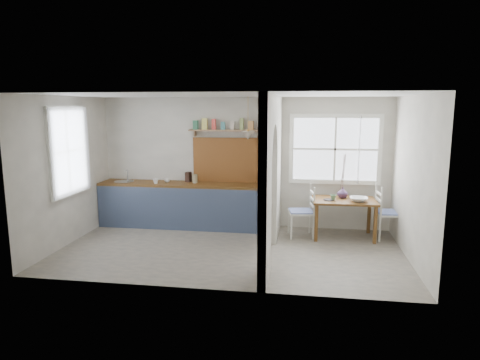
# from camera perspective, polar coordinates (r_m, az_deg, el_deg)

# --- Properties ---
(floor) EXTENTS (5.80, 3.20, 0.01)m
(floor) POSITION_cam_1_polar(r_m,az_deg,el_deg) (7.39, -1.35, -9.33)
(floor) COLOR gray
(floor) RESTS_ON ground
(ceiling) EXTENTS (5.80, 3.20, 0.01)m
(ceiling) POSITION_cam_1_polar(r_m,az_deg,el_deg) (6.98, -1.43, 11.26)
(ceiling) COLOR silver
(ceiling) RESTS_ON walls
(walls) EXTENTS (5.81, 3.21, 2.60)m
(walls) POSITION_cam_1_polar(r_m,az_deg,el_deg) (7.07, -1.39, 0.67)
(walls) COLOR silver
(walls) RESTS_ON floor
(partition) EXTENTS (0.12, 3.20, 2.60)m
(partition) POSITION_cam_1_polar(r_m,az_deg,el_deg) (7.02, 4.33, 1.83)
(partition) COLOR silver
(partition) RESTS_ON floor
(kitchen_window) EXTENTS (0.10, 1.16, 1.50)m
(kitchen_window) POSITION_cam_1_polar(r_m,az_deg,el_deg) (8.03, -22.04, 3.58)
(kitchen_window) COLOR white
(kitchen_window) RESTS_ON walls
(nook_window) EXTENTS (1.76, 0.10, 1.30)m
(nook_window) POSITION_cam_1_polar(r_m,az_deg,el_deg) (8.49, 12.56, 4.02)
(nook_window) COLOR white
(nook_window) RESTS_ON walls
(counter) EXTENTS (3.50, 0.60, 0.90)m
(counter) POSITION_cam_1_polar(r_m,az_deg,el_deg) (8.75, -7.16, -3.25)
(counter) COLOR #51331D
(counter) RESTS_ON floor
(sink) EXTENTS (0.40, 0.40, 0.02)m
(sink) POSITION_cam_1_polar(r_m,az_deg,el_deg) (9.08, -15.18, -0.25)
(sink) COLOR #B5B6BA
(sink) RESTS_ON counter
(backsplash) EXTENTS (1.65, 0.03, 0.90)m
(backsplash) POSITION_cam_1_polar(r_m,az_deg,el_deg) (8.63, -0.91, 2.68)
(backsplash) COLOR brown
(backsplash) RESTS_ON walls
(shelf) EXTENTS (1.75, 0.20, 0.21)m
(shelf) POSITION_cam_1_polar(r_m,az_deg,el_deg) (8.49, -1.02, 7.02)
(shelf) COLOR olive
(shelf) RESTS_ON walls
(pendant_lamp) EXTENTS (0.26, 0.26, 0.16)m
(pendant_lamp) POSITION_cam_1_polar(r_m,az_deg,el_deg) (8.11, 1.06, 5.98)
(pendant_lamp) COLOR silver
(pendant_lamp) RESTS_ON ceiling
(utensil_rail) EXTENTS (0.02, 0.50, 0.02)m
(utensil_rail) POSITION_cam_1_polar(r_m,az_deg,el_deg) (7.86, 4.14, 2.68)
(utensil_rail) COLOR #B5B6BA
(utensil_rail) RESTS_ON partition
(dining_table) EXTENTS (1.17, 0.80, 0.72)m
(dining_table) POSITION_cam_1_polar(r_m,az_deg,el_deg) (8.23, 13.63, -4.99)
(dining_table) COLOR #51331D
(dining_table) RESTS_ON floor
(chair_left) EXTENTS (0.51, 0.51, 0.98)m
(chair_left) POSITION_cam_1_polar(r_m,az_deg,el_deg) (8.09, 8.14, -4.12)
(chair_left) COLOR silver
(chair_left) RESTS_ON floor
(chair_right) EXTENTS (0.49, 0.49, 1.01)m
(chair_right) POSITION_cam_1_polar(r_m,az_deg,el_deg) (8.33, 19.32, -4.07)
(chair_right) COLOR silver
(chair_right) RESTS_ON floor
(kettle) EXTENTS (0.21, 0.19, 0.21)m
(kettle) POSITION_cam_1_polar(r_m,az_deg,el_deg) (8.26, 3.20, -0.07)
(kettle) COLOR white
(kettle) RESTS_ON counter
(mug_a) EXTENTS (0.13, 0.13, 0.10)m
(mug_a) POSITION_cam_1_polar(r_m,az_deg,el_deg) (8.67, -11.18, -0.17)
(mug_a) COLOR white
(mug_a) RESTS_ON counter
(mug_b) EXTENTS (0.14, 0.14, 0.09)m
(mug_b) POSITION_cam_1_polar(r_m,az_deg,el_deg) (8.78, -9.70, -0.03)
(mug_b) COLOR white
(mug_b) RESTS_ON counter
(knife_block) EXTENTS (0.12, 0.14, 0.20)m
(knife_block) POSITION_cam_1_polar(r_m,az_deg,el_deg) (8.78, -6.90, 0.42)
(knife_block) COLOR black
(knife_block) RESTS_ON counter
(jar) EXTENTS (0.14, 0.14, 0.17)m
(jar) POSITION_cam_1_polar(r_m,az_deg,el_deg) (8.64, -6.04, 0.18)
(jar) COLOR tan
(jar) RESTS_ON counter
(towel_magenta) EXTENTS (0.02, 0.03, 0.50)m
(towel_magenta) POSITION_cam_1_polar(r_m,az_deg,el_deg) (8.15, 3.86, -5.48)
(towel_magenta) COLOR #B33658
(towel_magenta) RESTS_ON counter
(towel_orange) EXTENTS (0.02, 0.03, 0.45)m
(towel_orange) POSITION_cam_1_polar(r_m,az_deg,el_deg) (8.14, 3.85, -5.70)
(towel_orange) COLOR #F75F0D
(towel_orange) RESTS_ON counter
(bowl) EXTENTS (0.35, 0.35, 0.08)m
(bowl) POSITION_cam_1_polar(r_m,az_deg,el_deg) (8.03, 15.54, -2.50)
(bowl) COLOR white
(bowl) RESTS_ON dining_table
(table_cup) EXTENTS (0.13, 0.13, 0.10)m
(table_cup) POSITION_cam_1_polar(r_m,az_deg,el_deg) (8.02, 12.33, -2.31)
(table_cup) COLOR #689367
(table_cup) RESTS_ON dining_table
(plate) EXTENTS (0.20, 0.20, 0.02)m
(plate) POSITION_cam_1_polar(r_m,az_deg,el_deg) (8.02, 11.77, -2.59)
(plate) COLOR black
(plate) RESTS_ON dining_table
(vase) EXTENTS (0.23, 0.23, 0.21)m
(vase) POSITION_cam_1_polar(r_m,az_deg,el_deg) (8.26, 13.52, -1.63)
(vase) COLOR #432B4F
(vase) RESTS_ON dining_table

